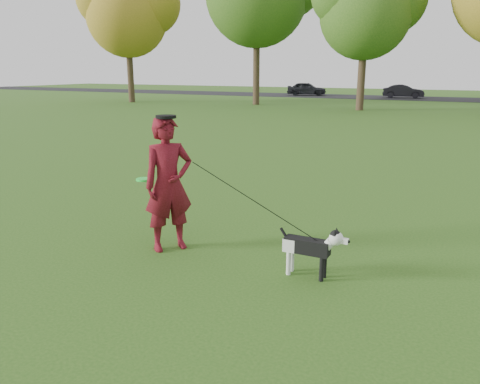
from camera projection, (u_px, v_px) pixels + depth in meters
The scene contains 7 objects.
ground at pixel (240, 267), 6.34m from camera, with size 120.00×120.00×0.00m, color #285116.
road at pixel (442, 99), 41.00m from camera, with size 120.00×7.00×0.02m, color black.
man at pixel (169, 184), 6.75m from camera, with size 0.72×0.47×1.97m, color #500B0F.
dog at pixel (312, 246), 5.93m from camera, with size 0.92×0.18×0.70m.
car_left at pixel (307, 89), 46.15m from camera, with size 1.53×3.80×1.30m, color black.
car_mid at pixel (403, 91), 42.25m from camera, with size 1.25×3.59×1.18m, color black.
man_held_items at pixel (247, 196), 6.17m from camera, with size 2.82×0.34×1.51m.
Camera 1 is at (2.60, -5.26, 2.60)m, focal length 35.00 mm.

